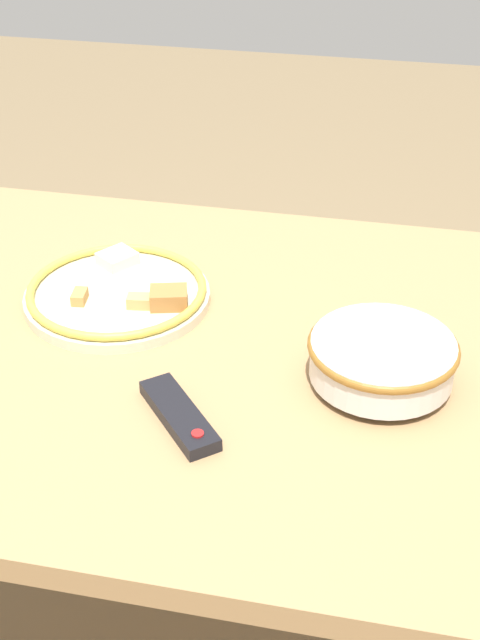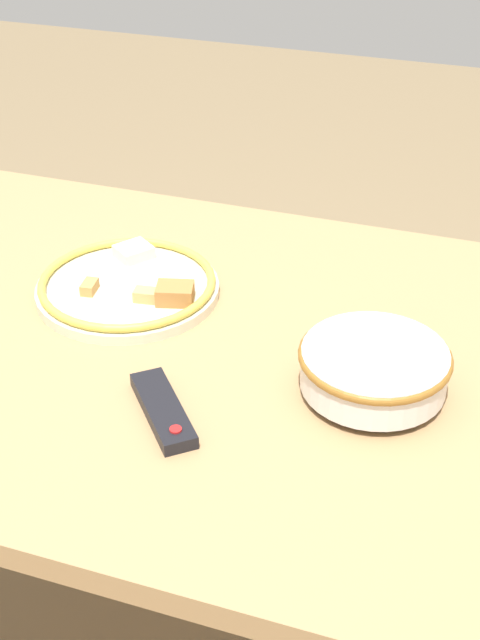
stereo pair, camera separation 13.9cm
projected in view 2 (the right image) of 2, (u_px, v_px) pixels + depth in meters
name	position (u px, v px, depth m)	size (l,w,h in m)	color
ground_plane	(194.00, 635.00, 1.82)	(8.00, 8.00, 0.00)	#7F6B4C
dining_table	(183.00, 376.00, 1.46)	(1.44, 0.95, 0.74)	tan
noodle_bowl	(374.00, 368.00, 1.27)	(0.22, 0.22, 0.07)	silver
food_plate	(129.00, 286.00, 1.51)	(0.31, 0.31, 0.05)	beige
tv_remote	(163.00, 410.00, 1.24)	(0.15, 0.16, 0.02)	black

